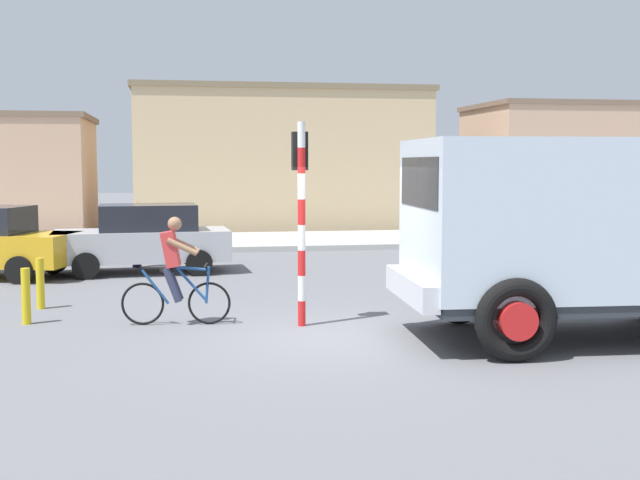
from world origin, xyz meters
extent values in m
plane|color=slate|center=(0.00, 0.00, 0.00)|extent=(120.00, 120.00, 0.00)
cube|color=#ADADA8|center=(0.00, 14.14, 0.08)|extent=(80.00, 5.00, 0.16)
cube|color=silver|center=(3.55, -0.77, 1.80)|extent=(5.33, 2.78, 2.20)
cube|color=#2D3338|center=(3.55, -0.77, 0.62)|extent=(5.22, 2.72, 0.16)
cube|color=silver|center=(0.86, -0.62, 0.80)|extent=(0.37, 2.38, 0.36)
cube|color=black|center=(1.01, -0.63, 2.30)|extent=(0.23, 2.13, 0.70)
torus|color=black|center=(1.87, -1.96, 0.55)|extent=(1.11, 0.30, 1.10)
cylinder|color=red|center=(1.87, -1.96, 0.55)|extent=(0.51, 0.33, 0.50)
torus|color=black|center=(2.01, 0.60, 0.55)|extent=(1.11, 0.30, 1.10)
cylinder|color=red|center=(2.01, 0.60, 0.55)|extent=(0.51, 0.33, 0.50)
torus|color=black|center=(-1.92, 1.23, 0.34)|extent=(0.68, 0.12, 0.68)
torus|color=black|center=(-2.96, 1.36, 0.34)|extent=(0.68, 0.12, 0.68)
cylinder|color=#1E4C8C|center=(-2.27, 1.27, 0.91)|extent=(0.60, 0.12, 0.09)
cylinder|color=#1E4C8C|center=(-2.21, 1.27, 0.66)|extent=(0.51, 0.11, 0.57)
cylinder|color=#1E4C8C|center=(-2.76, 1.33, 0.61)|extent=(0.44, 0.10, 0.57)
cylinder|color=#1E4C8C|center=(-1.95, 1.23, 0.64)|extent=(0.10, 0.06, 0.59)
cylinder|color=black|center=(-1.97, 1.24, 0.95)|extent=(0.09, 0.50, 0.03)
cube|color=black|center=(-2.56, 1.31, 0.88)|extent=(0.25, 0.15, 0.06)
cube|color=#D13838|center=(-2.51, 1.30, 1.21)|extent=(0.33, 0.35, 0.59)
sphere|color=#9E7051|center=(-2.44, 1.30, 1.61)|extent=(0.22, 0.22, 0.22)
cylinder|color=#2D334C|center=(-2.47, 1.40, 0.65)|extent=(0.32, 0.16, 0.57)
cylinder|color=#9E7051|center=(-2.30, 1.44, 1.26)|extent=(0.50, 0.15, 0.29)
cylinder|color=#2D334C|center=(-2.50, 1.20, 0.65)|extent=(0.32, 0.16, 0.57)
cylinder|color=#9E7051|center=(-2.33, 1.12, 1.26)|extent=(0.50, 0.15, 0.29)
cylinder|color=red|center=(-0.49, 0.86, 0.20)|extent=(0.12, 0.12, 0.40)
cylinder|color=white|center=(-0.49, 0.86, 0.60)|extent=(0.12, 0.12, 0.40)
cylinder|color=red|center=(-0.49, 0.86, 1.00)|extent=(0.12, 0.12, 0.40)
cylinder|color=white|center=(-0.49, 0.86, 1.40)|extent=(0.12, 0.12, 0.40)
cylinder|color=red|center=(-0.49, 0.86, 1.80)|extent=(0.12, 0.12, 0.40)
cylinder|color=white|center=(-0.49, 0.86, 2.20)|extent=(0.12, 0.12, 0.40)
cylinder|color=red|center=(-0.49, 0.86, 2.60)|extent=(0.12, 0.12, 0.40)
cylinder|color=white|center=(-0.49, 0.86, 3.00)|extent=(0.12, 0.12, 0.40)
cube|color=black|center=(-0.49, 1.04, 2.75)|extent=(0.24, 0.20, 0.60)
sphere|color=red|center=(-0.49, 1.16, 2.75)|extent=(0.14, 0.14, 0.14)
cube|color=#B7B7BC|center=(-3.22, 7.70, 0.65)|extent=(4.10, 1.95, 0.70)
cube|color=black|center=(-3.07, 7.71, 1.30)|extent=(2.29, 1.58, 0.60)
cylinder|color=black|center=(-4.41, 6.77, 0.30)|extent=(0.61, 0.22, 0.60)
cylinder|color=black|center=(-4.51, 8.47, 0.30)|extent=(0.61, 0.22, 0.60)
cylinder|color=black|center=(-1.93, 6.93, 0.30)|extent=(0.61, 0.22, 0.60)
cylinder|color=black|center=(-2.04, 8.63, 0.30)|extent=(0.61, 0.22, 0.60)
cylinder|color=black|center=(-5.24, 7.95, 0.30)|extent=(0.63, 0.34, 0.60)
cylinder|color=black|center=(-5.72, 6.31, 0.30)|extent=(0.63, 0.34, 0.60)
cylinder|color=#2D334C|center=(-3.40, 8.75, 0.42)|extent=(0.22, 0.22, 0.85)
cube|color=#338C51|center=(-3.40, 8.75, 1.13)|extent=(0.34, 0.22, 0.56)
sphere|color=#9E7051|center=(-3.40, 8.75, 1.52)|extent=(0.20, 0.20, 0.20)
cylinder|color=gold|center=(-4.80, 1.75, 0.45)|extent=(0.14, 0.14, 0.90)
cylinder|color=gold|center=(-4.80, 3.15, 0.45)|extent=(0.14, 0.14, 0.90)
cube|color=#D1B284|center=(1.54, 21.08, 2.60)|extent=(10.88, 7.46, 5.20)
cube|color=#7D6B4F|center=(1.54, 21.08, 5.30)|extent=(11.10, 7.61, 0.20)
cube|color=tan|center=(15.04, 20.48, 2.39)|extent=(10.14, 5.54, 4.78)
cube|color=#775E4C|center=(15.04, 20.48, 4.88)|extent=(10.35, 5.65, 0.20)
camera|label=1|loc=(-2.40, -11.77, 2.57)|focal=46.09mm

